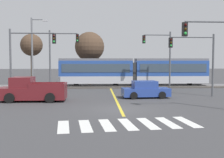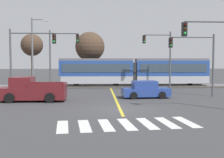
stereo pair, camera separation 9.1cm
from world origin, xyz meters
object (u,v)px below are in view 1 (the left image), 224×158
object	(u,v)px
traffic_light_mid_left	(26,51)
traffic_light_far_left	(59,51)
sedan_crossing	(145,90)
bare_tree_far_west	(32,45)
street_lamp_west	(34,49)
light_rail_tram	(134,71)
traffic_light_near_right	(219,48)
traffic_light_mid_right	(198,54)
pickup_truck	(31,91)
traffic_light_far_right	(161,52)
bare_tree_west	(90,47)

from	to	relation	value
traffic_light_mid_left	traffic_light_far_left	xyz separation A→B (m)	(2.40, 4.67, 0.18)
sedan_crossing	traffic_light_mid_left	size ratio (longest dim) A/B	0.69
traffic_light_far_left	bare_tree_far_west	world-z (taller)	bare_tree_far_west
street_lamp_west	light_rail_tram	bearing A→B (deg)	13.85
traffic_light_near_right	traffic_light_mid_right	world-z (taller)	traffic_light_near_right
traffic_light_far_left	bare_tree_far_west	size ratio (longest dim) A/B	0.94
sedan_crossing	pickup_truck	xyz separation A→B (m)	(-9.71, -1.64, 0.14)
light_rail_tram	traffic_light_mid_right	distance (m)	11.03
traffic_light_mid_left	bare_tree_far_west	size ratio (longest dim) A/B	0.88
light_rail_tram	traffic_light_mid_left	distance (m)	14.46
pickup_truck	traffic_light_mid_right	world-z (taller)	traffic_light_mid_right
light_rail_tram	traffic_light_near_right	distance (m)	17.74
sedan_crossing	traffic_light_mid_left	bearing A→B (deg)	172.11
traffic_light_far_right	light_rail_tram	bearing A→B (deg)	124.94
pickup_truck	bare_tree_west	size ratio (longest dim) A/B	0.73
light_rail_tram	traffic_light_mid_left	bearing A→B (deg)	-141.00
traffic_light_far_left	traffic_light_mid_left	bearing A→B (deg)	-117.16
sedan_crossing	bare_tree_far_west	distance (m)	20.63
traffic_light_mid_right	traffic_light_far_right	distance (m)	6.37
light_rail_tram	traffic_light_near_right	world-z (taller)	traffic_light_near_right
pickup_truck	traffic_light_far_right	xyz separation A→B (m)	(12.63, 8.36, 3.48)
traffic_light_far_left	bare_tree_far_west	bearing A→B (deg)	119.67
light_rail_tram	sedan_crossing	size ratio (longest dim) A/B	4.28
light_rail_tram	sedan_crossing	distance (m)	10.60
street_lamp_west	pickup_truck	bearing A→B (deg)	-78.96
traffic_light_far_left	bare_tree_far_west	distance (m)	10.12
street_lamp_west	bare_tree_west	world-z (taller)	street_lamp_west
traffic_light_mid_right	traffic_light_far_right	bearing A→B (deg)	108.27
traffic_light_near_right	bare_tree_far_west	bearing A→B (deg)	128.16
sedan_crossing	bare_tree_west	xyz separation A→B (m)	(-5.39, 15.13, 4.59)
bare_tree_west	traffic_light_mid_right	bearing A→B (deg)	-54.52
traffic_light_far_left	traffic_light_far_right	bearing A→B (deg)	2.71
traffic_light_near_right	street_lamp_west	xyz separation A→B (m)	(-15.14, 14.39, 0.48)
traffic_light_near_right	traffic_light_mid_left	bearing A→B (deg)	150.20
bare_tree_west	traffic_light_far_left	bearing A→B (deg)	-108.86
pickup_truck	traffic_light_near_right	xyz separation A→B (m)	(13.34, -5.14, 3.29)
traffic_light_near_right	traffic_light_mid_left	world-z (taller)	traffic_light_near_right
sedan_crossing	pickup_truck	bearing A→B (deg)	-170.39
bare_tree_far_west	traffic_light_mid_right	bearing A→B (deg)	-37.83
traffic_light_mid_right	bare_tree_west	distance (m)	17.81
light_rail_tram	traffic_light_far_left	size ratio (longest dim) A/B	2.79
street_lamp_west	bare_tree_west	xyz separation A→B (m)	(6.13, 7.53, 0.68)
pickup_truck	traffic_light_near_right	bearing A→B (deg)	-21.08
pickup_truck	street_lamp_west	size ratio (longest dim) A/B	0.66
sedan_crossing	traffic_light_mid_left	world-z (taller)	traffic_light_mid_left
bare_tree_west	traffic_light_near_right	bearing A→B (deg)	-67.64
traffic_light_far_right	bare_tree_far_west	bearing A→B (deg)	153.36
traffic_light_mid_right	traffic_light_far_left	bearing A→B (deg)	157.62
pickup_truck	bare_tree_far_west	bearing A→B (deg)	102.65
traffic_light_far_left	bare_tree_west	world-z (taller)	bare_tree_west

